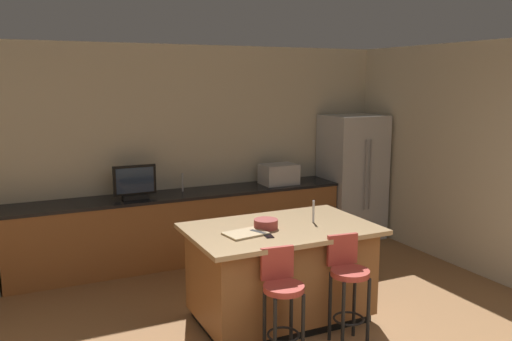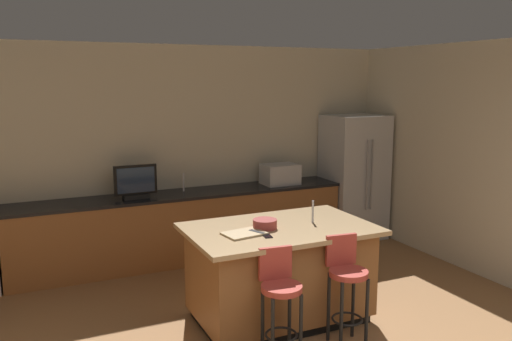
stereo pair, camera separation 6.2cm
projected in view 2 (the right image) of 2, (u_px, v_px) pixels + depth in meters
wall_back at (177, 151)px, 6.99m from camera, size 6.52×0.12×2.77m
wall_right at (494, 162)px, 6.08m from camera, size 0.12×5.25×2.77m
counter_back at (185, 227)px, 6.79m from camera, size 4.31×0.62×0.89m
kitchen_island at (279, 272)px, 5.10m from camera, size 1.77×1.12×0.94m
refrigerator at (354, 177)px, 7.74m from camera, size 0.83×0.74×1.81m
microwave at (280, 174)px, 7.27m from camera, size 0.48×0.36×0.28m
tv_monitor at (136, 183)px, 6.38m from camera, size 0.51×0.16×0.41m
sink_faucet_back at (184, 182)px, 6.80m from camera, size 0.02×0.02×0.24m
sink_faucet_island at (313, 212)px, 5.15m from camera, size 0.02×0.02×0.22m
bar_stool_left at (280, 296)px, 4.35m from camera, size 0.34×0.35×0.95m
bar_stool_right at (346, 281)px, 4.61m from camera, size 0.34×0.35×0.97m
fruit_bowl at (265, 224)px, 4.96m from camera, size 0.23×0.23×0.09m
cell_phone at (267, 236)px, 4.73m from camera, size 0.09×0.16×0.01m
tv_remote at (257, 232)px, 4.80m from camera, size 0.11×0.17×0.02m
cutting_board at (244, 233)px, 4.77m from camera, size 0.40×0.31×0.02m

